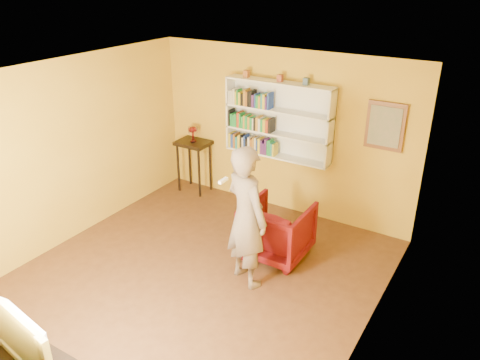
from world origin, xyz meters
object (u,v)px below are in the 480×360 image
(bookshelf, at_px, (280,120))
(armchair, at_px, (277,230))
(television, at_px, (30,333))
(ruby_lustre, at_px, (193,131))
(person, at_px, (246,217))
(console_table, at_px, (194,150))

(bookshelf, height_order, armchair, bookshelf)
(armchair, xyz_separation_m, television, (-0.77, -3.38, 0.39))
(ruby_lustre, relative_size, television, 0.24)
(armchair, bearing_deg, ruby_lustre, -26.42)
(person, height_order, television, person)
(bookshelf, bearing_deg, ruby_lustre, -174.42)
(console_table, bearing_deg, ruby_lustre, 0.00)
(armchair, height_order, television, television)
(armchair, bearing_deg, person, 84.61)
(armchair, distance_m, television, 3.49)
(ruby_lustre, height_order, armchair, ruby_lustre)
(person, bearing_deg, console_table, -16.94)
(ruby_lustre, bearing_deg, person, -39.92)
(television, bearing_deg, bookshelf, 96.94)
(ruby_lustre, relative_size, person, 0.14)
(console_table, distance_m, person, 2.91)
(console_table, xyz_separation_m, television, (1.52, -4.50, 0.00))
(console_table, distance_m, television, 4.75)
(ruby_lustre, bearing_deg, console_table, 180.00)
(armchair, relative_size, person, 0.47)
(bookshelf, relative_size, armchair, 2.01)
(armchair, bearing_deg, television, 76.83)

